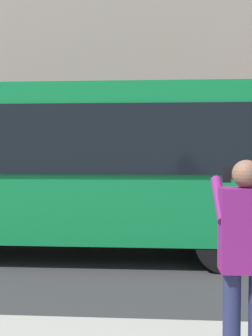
{
  "coord_description": "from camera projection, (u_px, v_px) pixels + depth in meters",
  "views": [
    {
      "loc": [
        1.07,
        7.89,
        1.93
      ],
      "look_at": [
        1.64,
        -0.29,
        1.58
      ],
      "focal_mm": 45.33,
      "sensor_mm": 36.0,
      "label": 1
    }
  ],
  "objects": [
    {
      "name": "ground_plane",
      "position": [
        213.0,
        254.0,
        7.87
      ],
      "size": [
        60.0,
        60.0,
        0.0
      ],
      "primitive_type": "plane",
      "color": "#2B2B2D"
    },
    {
      "name": "pedestrian_photographer",
      "position": [
        246.0,
        250.0,
        3.33
      ],
      "size": [
        0.53,
        0.52,
        1.7
      ],
      "color": "#1E2347",
      "rests_on": "sidewalk_curb"
    },
    {
      "name": "red_bus",
      "position": [
        53.0,
        163.0,
        7.91
      ],
      "size": [
        9.05,
        2.54,
        3.08
      ],
      "color": "#0F7238",
      "rests_on": "ground_plane"
    },
    {
      "name": "building_facade_far",
      "position": [
        188.0,
        31.0,
        14.39
      ],
      "size": [
        28.0,
        1.55,
        12.0
      ],
      "color": "gray",
      "rests_on": "ground_plane"
    }
  ]
}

